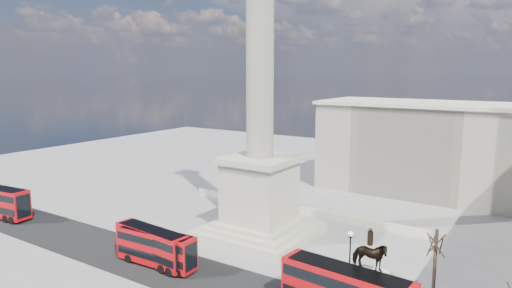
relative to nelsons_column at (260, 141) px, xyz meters
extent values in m
plane|color=gray|center=(0.00, -5.00, -12.92)|extent=(180.00, 180.00, 0.00)
cube|color=black|center=(5.00, -15.00, -12.91)|extent=(120.00, 9.00, 0.01)
cube|color=beige|center=(0.00, 0.00, -12.42)|extent=(14.00, 14.00, 1.00)
cube|color=beige|center=(0.00, 0.00, -11.67)|extent=(12.00, 12.00, 0.50)
cube|color=beige|center=(0.00, 0.00, -11.17)|extent=(10.00, 10.00, 0.50)
cube|color=beige|center=(0.00, 0.00, -6.92)|extent=(8.00, 8.00, 8.00)
cube|color=beige|center=(0.00, 0.00, -2.52)|extent=(9.00, 9.00, 0.80)
cylinder|color=#9E9883|center=(0.00, 0.00, 14.88)|extent=(3.60, 3.60, 34.00)
cube|color=beige|center=(0.00, 11.00, -12.37)|extent=(40.00, 0.60, 1.10)
cube|color=beige|center=(20.00, 35.00, -4.92)|extent=(50.00, 16.00, 16.00)
cube|color=beige|center=(20.00, 35.00, 3.38)|extent=(51.00, 17.00, 0.60)
cube|color=#B7090E|center=(-5.12, -15.09, -10.66)|extent=(10.62, 3.25, 3.85)
cube|color=black|center=(-5.12, -15.09, -11.35)|extent=(10.20, 3.27, 0.86)
cube|color=black|center=(-5.12, -15.09, -9.64)|extent=(10.20, 3.27, 0.86)
cube|color=black|center=(-5.12, -15.09, -8.71)|extent=(9.55, 2.92, 0.06)
cylinder|color=black|center=(-8.55, -14.80, -12.39)|extent=(1.25, 2.57, 1.05)
cylinder|color=black|center=(-2.20, -15.34, -12.39)|extent=(1.25, 2.57, 1.05)
cylinder|color=black|center=(-0.95, -15.44, -12.39)|extent=(1.25, 2.57, 1.05)
cube|color=#B7090E|center=(-4.20, -15.29, -10.70)|extent=(10.35, 2.74, 3.78)
cube|color=black|center=(-4.20, -15.29, -11.38)|extent=(9.94, 2.79, 0.84)
cube|color=black|center=(-4.20, -15.29, -9.70)|extent=(9.94, 2.79, 0.84)
cube|color=black|center=(-4.20, -15.29, -8.78)|extent=(9.31, 2.47, 0.06)
cylinder|color=black|center=(-7.59, -15.43, -12.40)|extent=(1.12, 2.49, 1.03)
cylinder|color=black|center=(-1.33, -15.18, -12.40)|extent=(1.12, 2.49, 1.03)
cylinder|color=black|center=(-0.10, -15.13, -12.40)|extent=(1.12, 2.49, 1.03)
cube|color=black|center=(18.40, -14.22, -9.10)|extent=(11.89, 3.81, 1.00)
cube|color=black|center=(18.40, -14.22, -8.01)|extent=(11.14, 3.41, 0.07)
cylinder|color=black|center=(-33.96, -15.58, -12.33)|extent=(1.47, 2.89, 1.17)
cylinder|color=black|center=(-32.57, -15.42, -12.33)|extent=(1.47, 2.89, 1.17)
cylinder|color=black|center=(16.22, -7.95, -12.69)|extent=(0.41, 0.41, 0.46)
cylinder|color=black|center=(16.22, -7.95, -10.15)|extent=(0.15, 0.15, 5.54)
cylinder|color=black|center=(16.22, -7.95, -7.47)|extent=(0.28, 0.28, 0.28)
sphere|color=silver|center=(16.22, -7.95, -7.14)|extent=(0.52, 0.52, 0.52)
imported|color=black|center=(19.85, -12.59, -7.07)|extent=(3.39, 1.81, 2.75)
cylinder|color=black|center=(19.85, -12.59, -5.39)|extent=(0.51, 0.51, 1.22)
sphere|color=black|center=(19.85, -12.59, -4.64)|extent=(0.37, 0.37, 0.37)
cylinder|color=#332319|center=(24.17, -6.29, -9.25)|extent=(0.34, 0.34, 7.33)
imported|color=black|center=(18.66, -7.37, -12.02)|extent=(0.98, 1.11, 1.80)
camera|label=1|loc=(32.62, -50.31, 9.32)|focal=32.00mm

